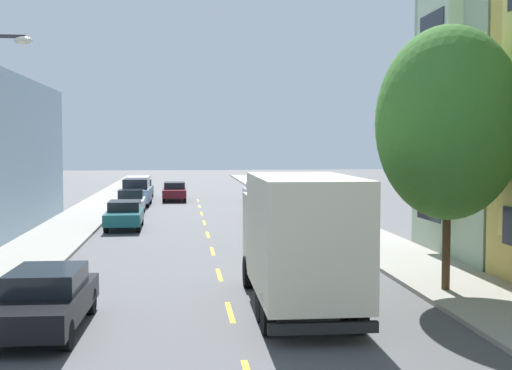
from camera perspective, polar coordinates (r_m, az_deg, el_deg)
The scene contains 14 objects.
ground_plane at distance 35.30m, azimuth -4.35°, elevation -3.62°, with size 160.00×160.00×0.00m, color #4C4C4F.
sidewalk_left at distance 33.81m, azimuth -16.37°, elevation -3.94°, with size 3.20×120.00×0.14m, color #A39E93.
sidewalk_right at distance 34.31m, azimuth 7.73°, elevation -3.73°, with size 3.20×120.00×0.14m, color #A39E93.
lane_centerline_dashes at distance 29.86m, azimuth -3.97°, elevation -4.91°, with size 0.14×47.20×0.01m.
street_tree_second at distance 19.94m, azimuth 16.16°, elevation 5.12°, with size 4.17×4.17×7.63m.
delivery_box_truck at distance 17.42m, azimuth 3.67°, elevation -4.33°, with size 2.47×7.20×3.57m.
parked_hatchback_forest at distance 54.92m, azimuth -9.76°, elevation -0.34°, with size 1.75×4.00×1.50m.
parked_sedan_teal at distance 35.18m, azimuth -11.21°, elevation -2.47°, with size 1.85×4.52×1.43m.
parked_hatchback_red at distance 38.62m, azimuth 1.81°, elevation -1.87°, with size 1.78×4.02×1.50m.
parked_suv_sky at distance 48.30m, azimuth -10.20°, elevation -0.58°, with size 2.02×4.83×1.93m.
parked_hatchback_silver at distance 50.79m, azimuth 0.07°, elevation -0.59°, with size 1.83×4.04×1.50m.
parked_sedan_black at distance 16.50m, azimuth -17.60°, elevation -9.29°, with size 1.93×4.55×1.43m.
parked_hatchback_white at distance 42.67m, azimuth -10.70°, elevation -1.42°, with size 1.82×4.03×1.50m.
moving_burgundy_sedan at distance 52.17m, azimuth -6.99°, elevation -0.52°, with size 1.80×4.50×1.43m.
Camera 1 is at (-1.22, -5.01, 4.35)m, focal length 46.67 mm.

